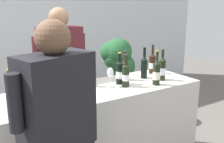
{
  "coord_description": "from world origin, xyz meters",
  "views": [
    {
      "loc": [
        -1.11,
        -2.08,
        1.77
      ],
      "look_at": [
        0.18,
        0.0,
        1.14
      ],
      "focal_mm": 41.24,
      "sensor_mm": 36.0,
      "label": 1
    }
  ],
  "objects_px": {
    "wine_bottle_4": "(126,75)",
    "potted_shrub": "(118,65)",
    "wine_glass": "(110,73)",
    "wine_bottle_3": "(120,72)",
    "wine_bottle_2": "(83,74)",
    "wine_bottle_7": "(162,69)",
    "wine_bottle_0": "(152,63)",
    "wine_bottle_9": "(11,94)",
    "wine_bottle_6": "(157,73)",
    "person_server": "(62,88)",
    "wine_bottle_5": "(29,97)",
    "wine_bottle_1": "(125,70)",
    "wine_bottle_8": "(144,66)"
  },
  "relations": [
    {
      "from": "wine_bottle_7",
      "to": "potted_shrub",
      "type": "height_order",
      "value": "wine_bottle_7"
    },
    {
      "from": "wine_glass",
      "to": "potted_shrub",
      "type": "bearing_deg",
      "value": 53.87
    },
    {
      "from": "wine_bottle_8",
      "to": "wine_bottle_0",
      "type": "bearing_deg",
      "value": 28.1
    },
    {
      "from": "wine_bottle_4",
      "to": "person_server",
      "type": "xyz_separation_m",
      "value": [
        -0.41,
        0.67,
        -0.26
      ]
    },
    {
      "from": "wine_bottle_6",
      "to": "wine_bottle_8",
      "type": "relative_size",
      "value": 1.03
    },
    {
      "from": "wine_bottle_6",
      "to": "wine_glass",
      "type": "bearing_deg",
      "value": 155.24
    },
    {
      "from": "wine_bottle_2",
      "to": "wine_bottle_7",
      "type": "relative_size",
      "value": 0.99
    },
    {
      "from": "wine_bottle_1",
      "to": "wine_bottle_4",
      "type": "bearing_deg",
      "value": -122.13
    },
    {
      "from": "wine_bottle_0",
      "to": "wine_glass",
      "type": "distance_m",
      "value": 0.71
    },
    {
      "from": "person_server",
      "to": "potted_shrub",
      "type": "xyz_separation_m",
      "value": [
        1.19,
        0.65,
        0.0
      ]
    },
    {
      "from": "wine_bottle_1",
      "to": "wine_bottle_3",
      "type": "relative_size",
      "value": 0.97
    },
    {
      "from": "wine_bottle_2",
      "to": "wine_bottle_7",
      "type": "distance_m",
      "value": 0.85
    },
    {
      "from": "wine_bottle_4",
      "to": "wine_bottle_9",
      "type": "height_order",
      "value": "wine_bottle_9"
    },
    {
      "from": "wine_glass",
      "to": "potted_shrub",
      "type": "xyz_separation_m",
      "value": [
        0.91,
        1.24,
        -0.27
      ]
    },
    {
      "from": "wine_bottle_5",
      "to": "potted_shrub",
      "type": "xyz_separation_m",
      "value": [
        1.75,
        1.44,
        -0.24
      ]
    },
    {
      "from": "wine_bottle_2",
      "to": "potted_shrub",
      "type": "relative_size",
      "value": 0.26
    },
    {
      "from": "wine_bottle_9",
      "to": "wine_bottle_1",
      "type": "bearing_deg",
      "value": 11.37
    },
    {
      "from": "person_server",
      "to": "wine_bottle_7",
      "type": "bearing_deg",
      "value": -38.57
    },
    {
      "from": "wine_bottle_0",
      "to": "wine_bottle_4",
      "type": "distance_m",
      "value": 0.62
    },
    {
      "from": "wine_glass",
      "to": "potted_shrub",
      "type": "height_order",
      "value": "potted_shrub"
    },
    {
      "from": "wine_bottle_2",
      "to": "wine_bottle_7",
      "type": "bearing_deg",
      "value": -17.82
    },
    {
      "from": "wine_bottle_0",
      "to": "wine_bottle_6",
      "type": "height_order",
      "value": "wine_bottle_6"
    },
    {
      "from": "wine_bottle_0",
      "to": "wine_bottle_1",
      "type": "distance_m",
      "value": 0.44
    },
    {
      "from": "wine_bottle_4",
      "to": "potted_shrub",
      "type": "height_order",
      "value": "wine_bottle_4"
    },
    {
      "from": "wine_bottle_3",
      "to": "wine_bottle_7",
      "type": "relative_size",
      "value": 0.97
    },
    {
      "from": "wine_bottle_5",
      "to": "wine_bottle_9",
      "type": "bearing_deg",
      "value": 145.71
    },
    {
      "from": "wine_glass",
      "to": "wine_bottle_0",
      "type": "bearing_deg",
      "value": 14.78
    },
    {
      "from": "wine_bottle_6",
      "to": "wine_bottle_9",
      "type": "height_order",
      "value": "wine_bottle_6"
    },
    {
      "from": "wine_bottle_4",
      "to": "potted_shrub",
      "type": "bearing_deg",
      "value": 59.44
    },
    {
      "from": "wine_bottle_7",
      "to": "wine_bottle_4",
      "type": "bearing_deg",
      "value": 177.54
    },
    {
      "from": "wine_bottle_0",
      "to": "wine_bottle_3",
      "type": "bearing_deg",
      "value": -164.69
    },
    {
      "from": "wine_bottle_0",
      "to": "wine_bottle_6",
      "type": "bearing_deg",
      "value": -125.23
    },
    {
      "from": "wine_bottle_3",
      "to": "wine_bottle_4",
      "type": "distance_m",
      "value": 0.11
    },
    {
      "from": "potted_shrub",
      "to": "wine_bottle_1",
      "type": "bearing_deg",
      "value": -120.28
    },
    {
      "from": "wine_bottle_9",
      "to": "wine_bottle_0",
      "type": "bearing_deg",
      "value": 10.49
    },
    {
      "from": "wine_bottle_6",
      "to": "potted_shrub",
      "type": "height_order",
      "value": "wine_bottle_6"
    },
    {
      "from": "wine_bottle_4",
      "to": "wine_glass",
      "type": "bearing_deg",
      "value": 148.92
    },
    {
      "from": "wine_bottle_3",
      "to": "wine_bottle_6",
      "type": "height_order",
      "value": "wine_bottle_6"
    },
    {
      "from": "wine_bottle_7",
      "to": "wine_glass",
      "type": "height_order",
      "value": "wine_bottle_7"
    },
    {
      "from": "wine_bottle_4",
      "to": "potted_shrub",
      "type": "distance_m",
      "value": 1.56
    },
    {
      "from": "wine_bottle_5",
      "to": "person_server",
      "type": "xyz_separation_m",
      "value": [
        0.56,
        0.79,
        -0.25
      ]
    },
    {
      "from": "wine_bottle_9",
      "to": "person_server",
      "type": "distance_m",
      "value": 1.02
    },
    {
      "from": "wine_bottle_5",
      "to": "wine_glass",
      "type": "relative_size",
      "value": 1.63
    },
    {
      "from": "wine_bottle_0",
      "to": "wine_bottle_6",
      "type": "distance_m",
      "value": 0.46
    },
    {
      "from": "wine_bottle_0",
      "to": "wine_bottle_9",
      "type": "relative_size",
      "value": 1.05
    },
    {
      "from": "wine_glass",
      "to": "wine_bottle_7",
      "type": "bearing_deg",
      "value": -9.37
    },
    {
      "from": "wine_bottle_5",
      "to": "wine_bottle_8",
      "type": "distance_m",
      "value": 1.34
    },
    {
      "from": "wine_bottle_4",
      "to": "wine_bottle_6",
      "type": "bearing_deg",
      "value": -21.79
    },
    {
      "from": "wine_bottle_8",
      "to": "wine_bottle_3",
      "type": "bearing_deg",
      "value": -173.58
    },
    {
      "from": "potted_shrub",
      "to": "wine_bottle_0",
      "type": "bearing_deg",
      "value": -101.62
    }
  ]
}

